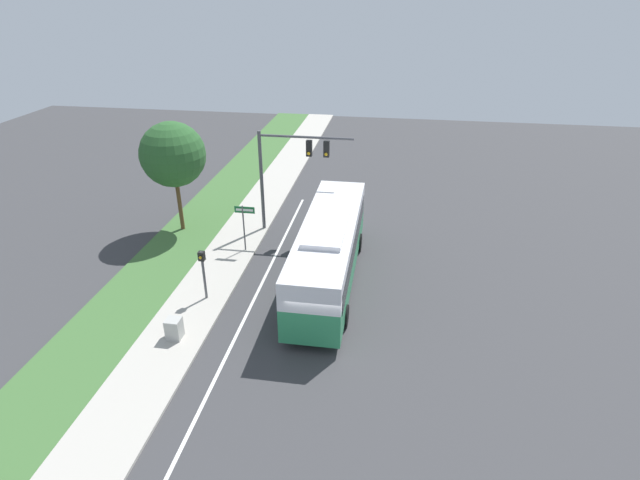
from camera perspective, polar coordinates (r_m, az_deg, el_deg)
The scene contains 10 objects.
ground_plane at distance 21.56m, azimuth 0.05°, elevation -11.26°, with size 80.00×80.00×0.00m, color #38383A.
sidewalk at distance 23.11m, azimuth -15.53°, elevation -9.25°, with size 2.80×80.00×0.12m.
grass_verge at distance 24.52m, azimuth -22.45°, elevation -8.20°, with size 3.60×80.00×0.10m.
lane_divider_near at distance 22.28m, azimuth -9.29°, elevation -10.21°, with size 0.14×30.00×0.01m.
bus at distance 24.41m, azimuth 1.03°, elevation -0.88°, with size 2.70×11.39×3.48m.
signal_gantry at distance 28.77m, azimuth -3.63°, elevation 8.79°, with size 5.44×0.41×6.13m.
pedestrian_signal at distance 23.62m, azimuth -13.24°, elevation -3.03°, with size 0.28×0.34×2.60m.
street_sign at distance 27.54m, azimuth -8.65°, elevation 2.17°, with size 1.12×0.08×2.80m.
utility_cabinet at distance 22.06m, azimuth -16.33°, elevation -9.67°, with size 0.61×0.59×0.91m.
roadside_tree at distance 29.96m, azimuth -16.47°, elevation 9.34°, with size 3.73×3.73×6.55m.
Camera 1 is at (2.62, -16.68, 13.41)m, focal length 28.00 mm.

